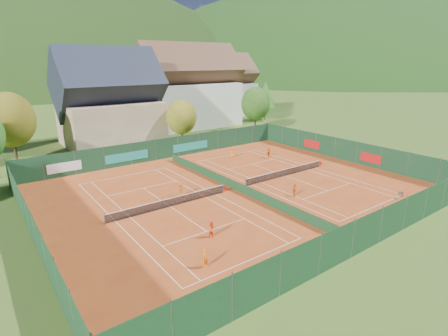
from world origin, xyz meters
TOP-DOWN VIEW (x-y plane):
  - ground at (0.00, 0.00)m, footprint 600.00×600.00m
  - clay_pad at (0.00, 0.00)m, footprint 40.00×32.00m
  - court_markings_left at (-8.00, 0.00)m, footprint 11.03×23.83m
  - court_markings_right at (8.00, 0.00)m, footprint 11.03×23.83m
  - tennis_net_left at (-7.85, 0.00)m, footprint 13.30×0.10m
  - tennis_net_right at (8.15, 0.00)m, footprint 13.30×0.10m
  - court_divider at (0.00, 0.00)m, footprint 0.03×28.80m
  - fence_north at (-0.46, 15.99)m, footprint 40.00×0.10m
  - fence_south at (0.00, -16.00)m, footprint 40.00×0.04m
  - fence_west at (-20.00, 0.00)m, footprint 0.04×32.00m
  - fence_east at (20.00, 0.05)m, footprint 0.09×32.00m
  - chalet at (-3.00, 30.00)m, footprint 16.20×12.00m
  - hotel_block_a at (16.00, 36.00)m, footprint 21.60×11.00m
  - hotel_block_b at (30.00, 44.00)m, footprint 17.28×10.00m
  - tree_west_mid at (-18.00, 26.00)m, footprint 6.44×6.44m
  - tree_center at (6.00, 22.00)m, footprint 5.01×5.01m
  - tree_east_front at (24.00, 24.00)m, footprint 5.72×5.72m
  - tree_east_mid at (34.00, 32.00)m, footprint 5.04×5.04m
  - tree_east_back at (26.00, 40.00)m, footprint 7.15×7.15m
  - mountain_backdrop at (28.54, 233.48)m, footprint 820.00×530.00m
  - ball_hopper at (12.23, -12.25)m, footprint 0.34×0.34m
  - loose_ball_0 at (-8.18, -4.16)m, footprint 0.07×0.07m
  - loose_ball_1 at (4.60, -11.25)m, footprint 0.07×0.07m
  - loose_ball_2 at (4.10, 2.18)m, footprint 0.07×0.07m
  - loose_ball_3 at (-5.65, 9.29)m, footprint 0.07×0.07m
  - player_left_near at (-11.02, -10.79)m, footprint 0.59×0.45m
  - player_left_mid at (-8.22, -7.56)m, footprint 0.75×0.59m
  - player_left_far at (-5.79, 1.89)m, footprint 1.05×0.75m
  - player_right_near at (3.84, -5.29)m, footprint 0.66×0.82m
  - player_right_far_a at (8.00, 10.79)m, footprint 0.82×0.59m
  - player_right_far_b at (12.08, 7.40)m, footprint 1.40×1.11m

SIDE VIEW (x-z plane):
  - mountain_backdrop at x=28.54m, z-range -160.64..81.36m
  - ground at x=0.00m, z-range -0.02..-0.02m
  - clay_pad at x=0.00m, z-range 0.00..0.01m
  - court_markings_left at x=-8.00m, z-range 0.01..0.01m
  - court_markings_right at x=8.00m, z-range 0.01..0.01m
  - loose_ball_0 at x=-8.18m, z-range 0.00..0.07m
  - loose_ball_1 at x=4.60m, z-range 0.00..0.07m
  - loose_ball_2 at x=4.10m, z-range 0.00..0.07m
  - loose_ball_3 at x=-5.65m, z-range 0.00..0.07m
  - court_divider at x=0.00m, z-range 0.00..1.00m
  - tennis_net_left at x=-7.85m, z-range 0.00..1.02m
  - tennis_net_right at x=8.15m, z-range 0.00..1.02m
  - ball_hopper at x=12.23m, z-range 0.16..0.96m
  - player_right_near at x=3.84m, z-range 0.00..1.31m
  - player_left_near at x=-11.02m, z-range 0.00..1.43m
  - player_left_far at x=-5.79m, z-range 0.00..1.47m
  - player_right_far_b at x=12.08m, z-range 0.00..1.48m
  - player_left_mid at x=-8.22m, z-range 0.00..1.49m
  - player_right_far_a at x=8.00m, z-range 0.00..1.55m
  - fence_north at x=-0.46m, z-range -0.03..2.97m
  - fence_east at x=20.00m, z-range -0.02..2.98m
  - fence_south at x=0.00m, z-range 0.00..3.00m
  - fence_west at x=-20.00m, z-range 0.00..3.00m
  - tree_center at x=6.00m, z-range 0.92..8.52m
  - tree_east_front at x=24.00m, z-range 1.05..9.74m
  - tree_east_mid at x=34.00m, z-range 1.56..10.56m
  - tree_west_mid at x=-18.00m, z-range 1.18..10.96m
  - hotel_block_b at x=30.00m, z-range -1.13..14.37m
  - chalet at x=-3.00m, z-range -1.38..14.62m
  - tree_east_back at x=26.00m, z-range 1.31..12.18m
  - hotel_block_a at x=16.00m, z-range -1.24..16.01m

